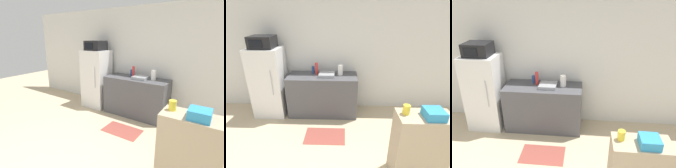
# 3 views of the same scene
# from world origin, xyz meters

# --- Properties ---
(wall_back) EXTENTS (8.00, 0.06, 2.60)m
(wall_back) POSITION_xyz_m (0.00, 3.16, 1.30)
(wall_back) COLOR silver
(wall_back) RESTS_ON ground_plane
(refrigerator) EXTENTS (0.68, 0.60, 1.54)m
(refrigerator) POSITION_xyz_m (-1.35, 2.74, 0.77)
(refrigerator) COLOR silver
(refrigerator) RESTS_ON ground_plane
(microwave) EXTENTS (0.48, 0.42, 0.24)m
(microwave) POSITION_xyz_m (-1.35, 2.74, 1.66)
(microwave) COLOR black
(microwave) RESTS_ON refrigerator
(counter) EXTENTS (1.52, 0.61, 0.93)m
(counter) POSITION_xyz_m (-0.16, 2.79, 0.47)
(counter) COLOR #4C4C51
(counter) RESTS_ON ground_plane
(sink_basin) EXTENTS (0.34, 0.33, 0.06)m
(sink_basin) POSITION_xyz_m (-0.06, 2.78, 0.96)
(sink_basin) COLOR #9EA3A8
(sink_basin) RESTS_ON counter
(bottle_tall) EXTENTS (0.06, 0.06, 0.26)m
(bottle_tall) POSITION_xyz_m (-0.30, 2.87, 1.06)
(bottle_tall) COLOR red
(bottle_tall) RESTS_ON counter
(bottle_short) EXTENTS (0.06, 0.06, 0.16)m
(bottle_short) POSITION_xyz_m (-0.39, 2.94, 1.01)
(bottle_short) COLOR #2D4C8C
(bottle_short) RESTS_ON counter
(basket) EXTENTS (0.23, 0.23, 0.11)m
(basket) POSITION_xyz_m (1.41, 1.08, 1.09)
(basket) COLOR #2D8EC6
(basket) RESTS_ON shelf_cabinet
(jar) EXTENTS (0.09, 0.09, 0.13)m
(jar) POSITION_xyz_m (1.10, 1.16, 1.09)
(jar) COLOR yellow
(jar) RESTS_ON shelf_cabinet
(paper_towel_roll) EXTENTS (0.11, 0.11, 0.23)m
(paper_towel_roll) POSITION_xyz_m (0.23, 2.84, 1.05)
(paper_towel_roll) COLOR white
(paper_towel_roll) RESTS_ON counter
(kitchen_rug) EXTENTS (0.78, 0.49, 0.01)m
(kitchen_rug) POSITION_xyz_m (-0.05, 1.93, 0.00)
(kitchen_rug) COLOR #99473D
(kitchen_rug) RESTS_ON ground_plane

